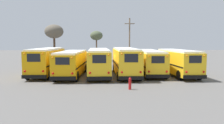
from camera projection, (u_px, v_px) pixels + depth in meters
name	position (u px, v px, depth m)	size (l,w,h in m)	color
ground_plane	(112.00, 75.00, 27.17)	(160.00, 160.00, 0.00)	#5B5956
school_bus_0	(47.00, 60.00, 26.86)	(2.68, 9.87, 3.29)	#E5A00C
school_bus_1	(72.00, 63.00, 25.71)	(2.89, 9.72, 2.97)	#E5A00C
school_bus_2	(99.00, 61.00, 26.23)	(2.84, 10.30, 3.21)	yellow
school_bus_3	(125.00, 61.00, 26.18)	(2.75, 9.91, 3.32)	yellow
school_bus_4	(149.00, 61.00, 27.78)	(2.90, 10.75, 3.00)	yellow
school_bus_5	(178.00, 61.00, 26.57)	(2.80, 9.72, 3.10)	yellow
utility_pole	(129.00, 40.00, 39.14)	(1.80, 0.24, 8.29)	#75604C
bare_tree_0	(54.00, 32.00, 42.95)	(3.65, 3.65, 7.48)	#473323
bare_tree_1	(96.00, 36.00, 46.25)	(2.65, 2.65, 6.38)	brown
fence_line	(110.00, 61.00, 34.56)	(24.06, 0.06, 1.42)	#939399
fire_hydrant	(130.00, 84.00, 18.65)	(0.24, 0.24, 1.03)	#B21414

